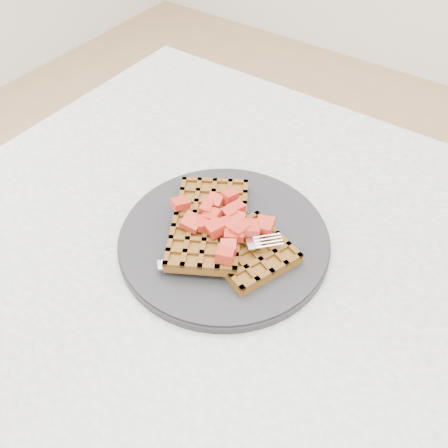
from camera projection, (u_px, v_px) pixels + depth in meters
The scene contains 5 objects.
table at pixel (310, 325), 0.76m from camera, with size 1.20×0.80×0.75m.
plate at pixel (224, 239), 0.72m from camera, with size 0.30×0.30×0.02m, color black.
waffles at pixel (223, 232), 0.70m from camera, with size 0.23×0.21×0.03m.
strawberry_pile at pixel (224, 217), 0.68m from camera, with size 0.15×0.15×0.02m, color #970A00, non-canonical shape.
fork at pixel (230, 257), 0.67m from camera, with size 0.02×0.18×0.02m, color silver, non-canonical shape.
Camera 1 is at (0.13, -0.41, 1.29)m, focal length 40.00 mm.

